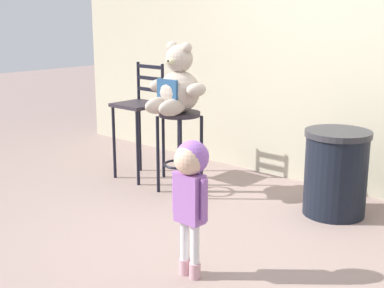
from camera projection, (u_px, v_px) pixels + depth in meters
name	position (u px, v px, depth m)	size (l,w,h in m)	color
ground_plane	(198.00, 237.00, 4.14)	(24.00, 24.00, 0.00)	gray
bar_stool_with_teddy	(180.00, 135.00, 5.07)	(0.40, 0.40, 0.79)	#2A242C
teddy_bear	(177.00, 87.00, 4.94)	(0.61, 0.55, 0.65)	#AE9F90
child_walking	(191.00, 180.00, 3.38)	(0.29, 0.23, 0.92)	#C4919C
trash_bin	(336.00, 173.00, 4.54)	(0.56, 0.56, 0.74)	black
bar_chair_empty	(140.00, 111.00, 5.51)	(0.43, 0.43, 1.20)	#2A242C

